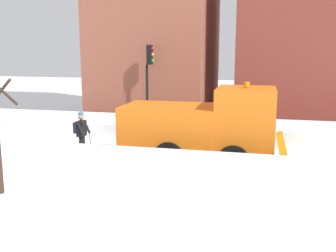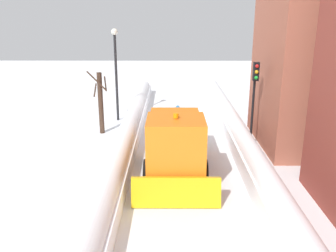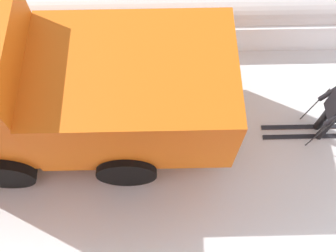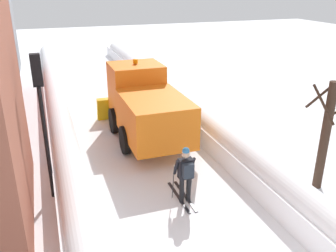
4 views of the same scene
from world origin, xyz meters
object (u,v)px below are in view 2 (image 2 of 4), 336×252
plow_truck (175,142)px  skier (178,120)px  bare_tree_near (101,102)px  street_lamp (116,64)px  traffic_light_pole (255,89)px

plow_truck → skier: (-0.20, -4.99, -0.48)m
plow_truck → bare_tree_near: 6.99m
skier → street_lamp: street_lamp is taller
plow_truck → bare_tree_near: size_ratio=1.64×
plow_truck → skier: size_ratio=3.31×
skier → plow_truck: bearing=87.8°
plow_truck → bare_tree_near: bearing=-53.4°
plow_truck → street_lamp: 9.28m
street_lamp → bare_tree_near: bearing=78.4°
plow_truck → bare_tree_near: (4.16, -5.60, 0.37)m
skier → traffic_light_pole: bearing=155.3°
plow_truck → skier: 5.01m
plow_truck → street_lamp: street_lamp is taller
skier → street_lamp: size_ratio=0.31×
plow_truck → traffic_light_pole: 5.37m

